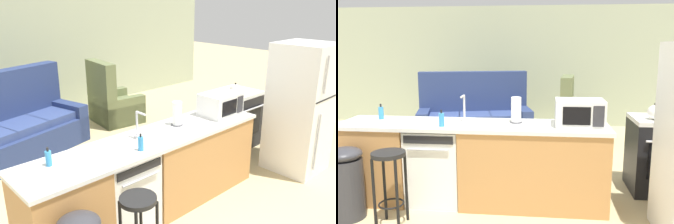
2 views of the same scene
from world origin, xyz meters
TOP-DOWN VIEW (x-y plane):
  - ground_plane at (0.00, 0.00)m, footprint 24.00×24.00m
  - wall_back at (0.30, 4.20)m, footprint 10.00×0.06m
  - kitchen_counter at (0.24, 0.00)m, footprint 2.94×0.66m
  - dishwasher at (-0.25, -0.00)m, footprint 0.58×0.61m
  - stove_range at (2.35, 0.55)m, footprint 0.76×0.68m
  - refrigerator at (2.35, -0.55)m, footprint 0.72×0.73m
  - microwave at (1.30, -0.00)m, footprint 0.50×0.37m
  - sink_faucet at (0.04, 0.09)m, footprint 0.07×0.17m
  - paper_towel_roll at (0.62, 0.09)m, footprint 0.14×0.14m
  - soap_bottle at (-0.13, -0.17)m, footprint 0.06×0.06m
  - dish_soap_bottle at (-0.94, 0.13)m, footprint 0.06×0.06m
  - kettle at (2.18, 0.42)m, footprint 0.21×0.17m
  - bar_stool at (-0.53, -0.62)m, footprint 0.32×0.32m
  - couch at (-0.35, 2.63)m, footprint 2.16×1.36m
  - armchair at (1.55, 2.81)m, footprint 0.89×0.94m

SIDE VIEW (x-z plane):
  - ground_plane at x=0.00m, z-range 0.00..0.00m
  - armchair at x=1.55m, z-range -0.25..0.95m
  - couch at x=-0.35m, z-range -0.24..1.03m
  - kitchen_counter at x=0.24m, z-range -0.03..0.87m
  - dishwasher at x=-0.25m, z-range 0.00..0.84m
  - stove_range at x=2.35m, z-range 0.00..0.90m
  - bar_stool at x=-0.53m, z-range 0.17..0.91m
  - refrigerator at x=2.35m, z-range 0.00..1.77m
  - soap_bottle at x=-0.13m, z-range 0.88..1.06m
  - dish_soap_bottle at x=-0.94m, z-range 0.88..1.06m
  - kettle at x=2.18m, z-range 0.89..1.08m
  - sink_faucet at x=0.04m, z-range 0.88..1.18m
  - paper_towel_roll at x=0.62m, z-range 0.90..1.18m
  - microwave at x=1.30m, z-range 0.90..1.18m
  - wall_back at x=0.30m, z-range 0.00..2.60m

